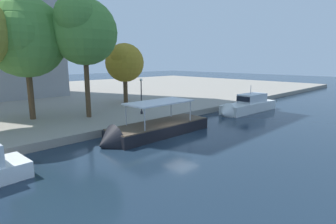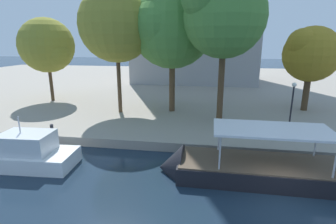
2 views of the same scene
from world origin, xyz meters
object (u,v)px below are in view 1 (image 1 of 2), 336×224
object	(u,v)px
tour_boat_1	(151,132)
motor_yacht_2	(247,107)
lamp_post	(141,95)
tree_1	(124,61)
mooring_bollard_1	(246,97)
tree_0	(25,36)
tree_4	(83,31)

from	to	relation	value
tour_boat_1	motor_yacht_2	distance (m)	16.42
lamp_post	tree_1	xyz separation A→B (m)	(3.48, 8.07, 3.67)
mooring_bollard_1	tree_1	bearing A→B (deg)	145.92
tree_1	mooring_bollard_1	bearing A→B (deg)	-34.08
mooring_bollard_1	tree_0	bearing A→B (deg)	164.60
mooring_bollard_1	tree_4	distance (m)	26.05
tree_1	motor_yacht_2	bearing A→B (deg)	-56.15
tree_1	tree_4	size ratio (longest dim) A/B	0.69
tour_boat_1	motor_yacht_2	size ratio (longest dim) A/B	1.07
tour_boat_1	tree_1	xyz separation A→B (m)	(7.07, 13.84, 6.14)
lamp_post	mooring_bollard_1	bearing A→B (deg)	-7.13
lamp_post	motor_yacht_2	bearing A→B (deg)	-24.57
lamp_post	tree_4	size ratio (longest dim) A/B	0.33
mooring_bollard_1	tree_1	xyz separation A→B (m)	(-15.43, 10.44, 5.46)
mooring_bollard_1	tree_4	xyz separation A→B (m)	(-24.11, 4.96, 8.53)
tree_0	tree_4	size ratio (longest dim) A/B	1.00
tree_0	lamp_post	bearing A→B (deg)	-29.49
lamp_post	tree_4	xyz separation A→B (m)	(-5.20, 2.60, 6.75)
motor_yacht_2	tree_4	xyz separation A→B (m)	(-18.03, 8.47, 8.93)
tour_boat_1	tree_1	distance (m)	16.71
tree_4	lamp_post	bearing A→B (deg)	-26.54
tour_boat_1	tree_1	world-z (taller)	tree_1
mooring_bollard_1	lamp_post	distance (m)	19.14
tour_boat_1	motor_yacht_2	world-z (taller)	motor_yacht_2
tour_boat_1	tree_4	xyz separation A→B (m)	(-1.62, 8.37, 9.22)
motor_yacht_2	tree_1	xyz separation A→B (m)	(-9.35, 13.94, 5.86)
tree_0	tree_1	distance (m)	13.74
lamp_post	tree_1	world-z (taller)	tree_1
tour_boat_1	mooring_bollard_1	xyz separation A→B (m)	(22.49, 3.41, 0.69)
tour_boat_1	tree_0	world-z (taller)	tree_0
tree_4	tree_1	bearing A→B (deg)	32.23
tour_boat_1	lamp_post	size ratio (longest dim) A/B	2.80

